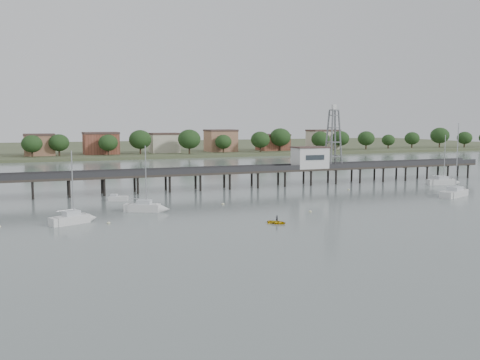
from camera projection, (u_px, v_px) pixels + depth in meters
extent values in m
plane|color=slate|center=(366.00, 247.00, 66.13)|extent=(500.00, 500.00, 0.00)
cube|color=#2D2823|center=(213.00, 173.00, 121.27)|extent=(150.00, 5.00, 0.50)
cube|color=#333335|center=(216.00, 170.00, 118.96)|extent=(150.00, 0.12, 1.10)
cube|color=#333335|center=(209.00, 169.00, 123.40)|extent=(150.00, 0.12, 1.10)
cylinder|color=black|center=(215.00, 182.00, 119.72)|extent=(0.50, 0.50, 4.40)
cylinder|color=black|center=(210.00, 181.00, 123.24)|extent=(0.50, 0.50, 4.40)
cylinder|color=black|center=(468.00, 171.00, 146.13)|extent=(0.50, 0.50, 4.40)
cylinder|color=black|center=(458.00, 170.00, 149.64)|extent=(0.50, 0.50, 4.40)
cube|color=silver|center=(310.00, 158.00, 130.01)|extent=(8.00, 5.00, 5.00)
cube|color=#4C3833|center=(310.00, 147.00, 129.71)|extent=(8.40, 5.40, 0.30)
cube|color=slate|center=(334.00, 110.00, 131.07)|extent=(1.80, 1.80, 0.30)
cube|color=silver|center=(334.00, 107.00, 130.99)|extent=(0.90, 0.90, 1.20)
cube|color=silver|center=(72.00, 221.00, 80.72)|extent=(5.58, 4.09, 1.65)
cone|color=silver|center=(91.00, 218.00, 83.10)|extent=(2.84, 2.77, 2.03)
cube|color=silver|center=(71.00, 213.00, 80.60)|extent=(2.79, 2.47, 0.75)
cylinder|color=#A5A8AA|center=(72.00, 183.00, 80.36)|extent=(0.18, 0.18, 9.78)
cylinder|color=#A5A8AA|center=(66.00, 210.00, 79.90)|extent=(2.79, 1.43, 0.12)
cube|color=silver|center=(144.00, 209.00, 91.82)|extent=(5.70, 4.28, 1.65)
cone|color=silver|center=(163.00, 209.00, 91.48)|extent=(2.92, 2.86, 2.08)
cube|color=silver|center=(144.00, 202.00, 91.69)|extent=(2.87, 2.56, 0.75)
cylinder|color=#A5A8AA|center=(146.00, 175.00, 91.14)|extent=(0.18, 0.18, 10.00)
cylinder|color=#A5A8AA|center=(139.00, 199.00, 91.72)|extent=(2.82, 1.53, 0.12)
cube|color=silver|center=(442.00, 183.00, 130.66)|extent=(6.13, 3.48, 1.65)
cone|color=silver|center=(456.00, 182.00, 131.19)|extent=(2.85, 2.73, 2.25)
cube|color=silver|center=(442.00, 178.00, 130.53)|extent=(2.90, 2.32, 0.75)
cylinder|color=#A5A8AA|center=(445.00, 157.00, 130.03)|extent=(0.18, 0.18, 10.83)
cylinder|color=#A5A8AA|center=(439.00, 176.00, 130.33)|extent=(3.31, 0.87, 0.12)
cube|color=silver|center=(454.00, 194.00, 110.16)|extent=(7.88, 5.67, 1.65)
cone|color=silver|center=(463.00, 192.00, 113.44)|extent=(3.98, 3.88, 2.86)
cube|color=silver|center=(455.00, 188.00, 110.03)|extent=(3.93, 3.44, 0.75)
cylinder|color=#A5A8AA|center=(457.00, 157.00, 109.67)|extent=(0.18, 0.18, 13.80)
cylinder|color=#A5A8AA|center=(452.00, 186.00, 109.09)|extent=(3.95, 1.90, 0.12)
cube|color=silver|center=(118.00, 199.00, 104.33)|extent=(3.98, 2.76, 1.02)
cube|color=silver|center=(114.00, 196.00, 104.27)|extent=(1.59, 1.59, 0.61)
imported|color=gold|center=(277.00, 223.00, 81.10)|extent=(2.09, 1.81, 3.01)
imported|color=black|center=(277.00, 223.00, 81.10)|extent=(0.46, 1.05, 0.24)
ellipsoid|color=beige|center=(310.00, 212.00, 91.27)|extent=(0.56, 0.56, 0.39)
ellipsoid|color=beige|center=(349.00, 190.00, 120.41)|extent=(0.56, 0.56, 0.39)
ellipsoid|color=beige|center=(223.00, 204.00, 99.64)|extent=(0.56, 0.56, 0.39)
ellipsoid|color=beige|center=(109.00, 223.00, 81.08)|extent=(0.56, 0.56, 0.39)
cube|color=#475133|center=(106.00, 148.00, 292.89)|extent=(500.00, 170.00, 1.40)
cube|color=brown|center=(39.00, 145.00, 222.26)|extent=(13.00, 10.50, 9.00)
cube|color=brown|center=(101.00, 144.00, 231.30)|extent=(13.00, 10.50, 9.00)
cube|color=brown|center=(164.00, 143.00, 241.43)|extent=(13.00, 10.50, 9.00)
cube|color=brown|center=(221.00, 142.00, 251.20)|extent=(13.00, 10.50, 9.00)
cube|color=brown|center=(273.00, 141.00, 260.96)|extent=(13.00, 10.50, 9.00)
cube|color=brown|center=(323.00, 140.00, 271.09)|extent=(13.00, 10.50, 9.00)
ellipsoid|color=#163315|center=(129.00, 144.00, 223.78)|extent=(8.00, 8.00, 6.80)
ellipsoid|color=#163315|center=(370.00, 140.00, 267.18)|extent=(8.00, 8.00, 6.80)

